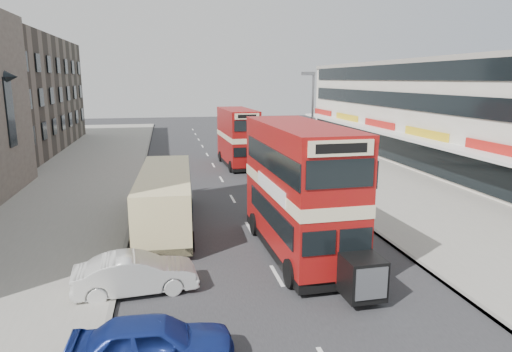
{
  "coord_description": "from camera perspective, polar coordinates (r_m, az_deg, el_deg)",
  "views": [
    {
      "loc": [
        -4.07,
        -14.25,
        7.62
      ],
      "look_at": [
        -0.17,
        5.34,
        3.35
      ],
      "focal_mm": 31.91,
      "sensor_mm": 36.0,
      "label": 1
    }
  ],
  "objects": [
    {
      "name": "car_right_b",
      "position": [
        35.32,
        4.85,
        0.65
      ],
      "size": [
        4.91,
        2.73,
        1.3
      ],
      "primitive_type": "imported",
      "rotation": [
        0.0,
        0.0,
        -1.44
      ],
      "color": "orange",
      "rests_on": "ground"
    },
    {
      "name": "pedestrian_far",
      "position": [
        46.07,
        4.99,
        3.92
      ],
      "size": [
        1.22,
        0.95,
        1.93
      ],
      "primitive_type": "imported",
      "rotation": [
        0.0,
        0.0,
        0.49
      ],
      "color": "gray",
      "rests_on": "pavement_right"
    },
    {
      "name": "bus_main",
      "position": [
        19.82,
        5.44,
        -1.67
      ],
      "size": [
        3.04,
        10.13,
        5.56
      ],
      "rotation": [
        0.0,
        0.0,
        3.17
      ],
      "color": "black",
      "rests_on": "ground"
    },
    {
      "name": "car_left_front",
      "position": [
        17.36,
        -14.83,
        -11.76
      ],
      "size": [
        4.5,
        1.92,
        1.44
      ],
      "primitive_type": "imported",
      "rotation": [
        0.0,
        0.0,
        1.66
      ],
      "color": "silver",
      "rests_on": "ground"
    },
    {
      "name": "cyclist",
      "position": [
        34.26,
        3.1,
        0.33
      ],
      "size": [
        0.84,
        1.84,
        1.97
      ],
      "rotation": [
        0.0,
        0.0,
        0.13
      ],
      "color": "gray",
      "rests_on": "ground"
    },
    {
      "name": "kerb_right",
      "position": [
        36.52,
        5.17,
        0.1
      ],
      "size": [
        0.2,
        90.0,
        0.16
      ],
      "primitive_type": "cube",
      "color": "gray",
      "rests_on": "ground"
    },
    {
      "name": "bus_second",
      "position": [
        40.43,
        -2.29,
        4.89
      ],
      "size": [
        2.78,
        8.89,
        4.87
      ],
      "rotation": [
        0.0,
        0.0,
        3.19
      ],
      "color": "black",
      "rests_on": "ground"
    },
    {
      "name": "car_right_c",
      "position": [
        46.09,
        -0.21,
        3.35
      ],
      "size": [
        3.67,
        1.5,
        1.25
      ],
      "primitive_type": "imported",
      "rotation": [
        0.0,
        0.0,
        -1.56
      ],
      "color": "#517BA3",
      "rests_on": "ground"
    },
    {
      "name": "kerb_left",
      "position": [
        35.13,
        -14.29,
        -0.7
      ],
      "size": [
        0.2,
        90.0,
        0.16
      ],
      "primitive_type": "cube",
      "color": "gray",
      "rests_on": "ground"
    },
    {
      "name": "car_right_a",
      "position": [
        33.32,
        4.67,
        0.15
      ],
      "size": [
        5.27,
        2.31,
        1.51
      ],
      "primitive_type": "imported",
      "rotation": [
        0.0,
        0.0,
        -1.61
      ],
      "color": "maroon",
      "rests_on": "ground"
    },
    {
      "name": "pavement_right",
      "position": [
        38.58,
        13.61,
        0.46
      ],
      "size": [
        12.0,
        90.0,
        0.15
      ],
      "primitive_type": "cube",
      "color": "gray",
      "rests_on": "ground"
    },
    {
      "name": "car_left_near",
      "position": [
        13.17,
        -12.81,
        -19.75
      ],
      "size": [
        4.4,
        1.88,
        1.48
      ],
      "primitive_type": "imported",
      "rotation": [
        0.0,
        0.0,
        1.54
      ],
      "color": "navy",
      "rests_on": "ground"
    },
    {
      "name": "coach",
      "position": [
        24.24,
        -11.27,
        -2.54
      ],
      "size": [
        3.03,
        10.32,
        2.71
      ],
      "rotation": [
        0.0,
        0.0,
        -0.04
      ],
      "color": "black",
      "rests_on": "ground"
    },
    {
      "name": "commercial_row",
      "position": [
        43.58,
        22.42,
        7.33
      ],
      "size": [
        9.9,
        46.2,
        9.3
      ],
      "color": "beige",
      "rests_on": "ground"
    },
    {
      "name": "road_surface",
      "position": [
        35.32,
        -4.37,
        -0.41
      ],
      "size": [
        12.0,
        90.0,
        0.01
      ],
      "primitive_type": "cube",
      "color": "#28282B",
      "rests_on": "ground"
    },
    {
      "name": "pedestrian_near",
      "position": [
        31.4,
        10.96,
        -0.15
      ],
      "size": [
        0.81,
        0.68,
        1.87
      ],
      "primitive_type": "imported",
      "rotation": [
        0.0,
        0.0,
        3.49
      ],
      "color": "gray",
      "rests_on": "pavement_right"
    },
    {
      "name": "ground",
      "position": [
        16.67,
        4.32,
        -15.17
      ],
      "size": [
        160.0,
        160.0,
        0.0
      ],
      "primitive_type": "plane",
      "color": "#28282B",
      "rests_on": "ground"
    },
    {
      "name": "pavement_left",
      "position": [
        35.96,
        -23.71,
        -1.07
      ],
      "size": [
        12.0,
        90.0,
        0.15
      ],
      "primitive_type": "cube",
      "color": "gray",
      "rests_on": "ground"
    },
    {
      "name": "street_lamp",
      "position": [
        34.06,
        6.96,
        7.22
      ],
      "size": [
        1.0,
        0.2,
        8.12
      ],
      "color": "slate",
      "rests_on": "ground"
    }
  ]
}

